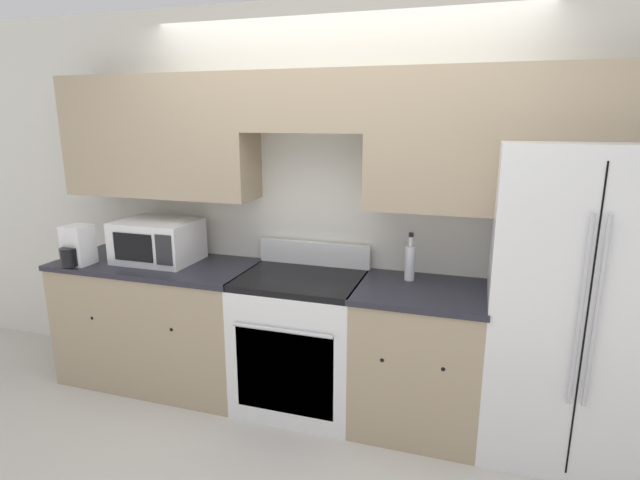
{
  "coord_description": "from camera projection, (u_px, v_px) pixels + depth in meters",
  "views": [
    {
      "loc": [
        0.9,
        -2.53,
        1.88
      ],
      "look_at": [
        -0.0,
        0.31,
        1.14
      ],
      "focal_mm": 28.0,
      "sensor_mm": 36.0,
      "label": 1
    }
  ],
  "objects": [
    {
      "name": "ground_plane",
      "position": [
        305.0,
        433.0,
        3.05
      ],
      "size": [
        12.0,
        12.0,
        0.0
      ],
      "primitive_type": "plane",
      "color": "beige"
    },
    {
      "name": "wall_back",
      "position": [
        334.0,
        178.0,
        3.23
      ],
      "size": [
        8.0,
        0.39,
        2.6
      ],
      "color": "silver",
      "rests_on": "ground_plane"
    },
    {
      "name": "lower_cabinets_left",
      "position": [
        160.0,
        321.0,
        3.59
      ],
      "size": [
        1.4,
        0.64,
        0.89
      ],
      "color": "tan",
      "rests_on": "ground_plane"
    },
    {
      "name": "lower_cabinets_right",
      "position": [
        418.0,
        358.0,
        3.05
      ],
      "size": [
        0.76,
        0.64,
        0.89
      ],
      "color": "tan",
      "rests_on": "ground_plane"
    },
    {
      "name": "oven_range",
      "position": [
        301.0,
        341.0,
        3.27
      ],
      "size": [
        0.78,
        0.65,
        1.05
      ],
      "color": "white",
      "rests_on": "ground_plane"
    },
    {
      "name": "refrigerator",
      "position": [
        572.0,
        302.0,
        2.77
      ],
      "size": [
        0.9,
        0.8,
        1.76
      ],
      "color": "white",
      "rests_on": "ground_plane"
    },
    {
      "name": "microwave",
      "position": [
        158.0,
        241.0,
        3.48
      ],
      "size": [
        0.54,
        0.41,
        0.29
      ],
      "color": "white",
      "rests_on": "lower_cabinets_left"
    },
    {
      "name": "bottle",
      "position": [
        410.0,
        261.0,
        3.08
      ],
      "size": [
        0.06,
        0.06,
        0.3
      ],
      "color": "silver",
      "rests_on": "lower_cabinets_right"
    },
    {
      "name": "coffee_maker",
      "position": [
        77.0,
        247.0,
        3.39
      ],
      "size": [
        0.17,
        0.23,
        0.27
      ],
      "color": "white",
      "rests_on": "lower_cabinets_left"
    }
  ]
}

